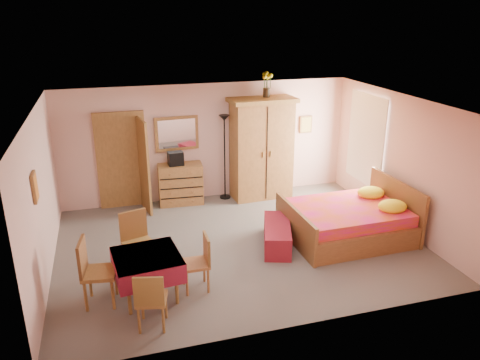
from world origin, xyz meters
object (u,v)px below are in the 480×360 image
object	(u,v)px
dining_table	(148,276)
chair_north	(139,244)
chair_east	(195,263)
stereo	(176,158)
floor_lamp	(225,158)
sunflower_vase	(267,84)
bed	(347,212)
chair_west	(99,272)
wardrobe	(262,149)
chair_south	(152,298)
wall_mirror	(177,133)
chest_of_drawers	(181,184)
bench	(277,235)

from	to	relation	value
dining_table	chair_north	xyz separation A→B (m)	(-0.06, 0.76, 0.16)
chair_north	chair_east	size ratio (longest dim) A/B	1.15
stereo	chair_north	xyz separation A→B (m)	(-1.05, -2.70, -0.55)
stereo	floor_lamp	distance (m)	1.11
sunflower_vase	dining_table	bearing A→B (deg)	-131.51
sunflower_vase	chair_east	xyz separation A→B (m)	(-2.33, -3.44, -2.12)
bed	floor_lamp	bearing A→B (deg)	122.14
floor_lamp	chair_west	xyz separation A→B (m)	(-2.78, -3.47, -0.45)
stereo	wardrobe	world-z (taller)	wardrobe
floor_lamp	chair_south	xyz separation A→B (m)	(-2.12, -4.23, -0.53)
chair_east	wall_mirror	bearing A→B (deg)	-4.33
stereo	chest_of_drawers	bearing A→B (deg)	5.42
wardrobe	bed	distance (m)	2.67
chest_of_drawers	stereo	xyz separation A→B (m)	(-0.09, -0.01, 0.60)
chest_of_drawers	chair_east	bearing A→B (deg)	-91.70
wall_mirror	chair_south	distance (m)	4.68
floor_lamp	wardrobe	xyz separation A→B (m)	(0.82, -0.13, 0.18)
bench	dining_table	distance (m)	2.62
chest_of_drawers	wardrobe	bearing A→B (deg)	1.14
chest_of_drawers	chair_north	xyz separation A→B (m)	(-1.14, -2.71, 0.06)
stereo	dining_table	distance (m)	3.67
chair_north	chair_west	xyz separation A→B (m)	(-0.63, -0.73, 0.01)
wall_mirror	bench	bearing A→B (deg)	-67.26
chair_east	bench	bearing A→B (deg)	-59.07
chair_north	chair_east	bearing A→B (deg)	119.15
chest_of_drawers	stereo	world-z (taller)	stereo
chair_north	chest_of_drawers	bearing A→B (deg)	-129.28
chest_of_drawers	chair_north	bearing A→B (deg)	-108.55
chair_south	bed	bearing A→B (deg)	37.10
sunflower_vase	chair_north	bearing A→B (deg)	-139.20
wall_mirror	wardrobe	xyz separation A→B (m)	(1.85, -0.31, -0.41)
wardrobe	bed	world-z (taller)	wardrobe
floor_lamp	bed	world-z (taller)	floor_lamp
wall_mirror	bed	xyz separation A→B (m)	(2.71, -2.75, -1.04)
wall_mirror	chair_west	world-z (taller)	wall_mirror
chest_of_drawers	chair_north	world-z (taller)	chair_north
dining_table	chair_north	bearing A→B (deg)	94.19
dining_table	bench	bearing A→B (deg)	21.93
sunflower_vase	dining_table	xyz separation A→B (m)	(-3.05, -3.44, -2.21)
chair_west	chair_east	world-z (taller)	chair_west
floor_lamp	bench	size ratio (longest dim) A/B	1.54
bench	chair_south	bearing A→B (deg)	-145.15
sunflower_vase	bed	xyz separation A→B (m)	(0.75, -2.52, -2.05)
wardrobe	chair_south	xyz separation A→B (m)	(-2.95, -4.10, -0.71)
chest_of_drawers	wall_mirror	distance (m)	1.12
bench	chair_west	xyz separation A→B (m)	(-3.11, -0.95, 0.31)
floor_lamp	bench	bearing A→B (deg)	-82.75
bench	chair_west	size ratio (longest dim) A/B	1.22
bed	bench	world-z (taller)	bed
dining_table	chair_north	distance (m)	0.78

